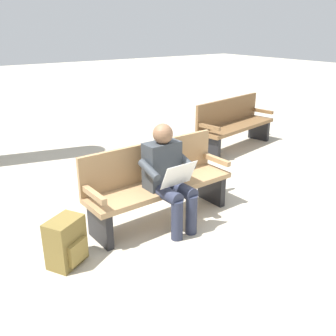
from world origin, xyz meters
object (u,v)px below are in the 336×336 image
bench_near (158,182)px  bench_far (234,123)px  backpack (66,242)px  person_seated (168,175)px

bench_near → bench_far: same height
bench_near → bench_far: 3.04m
backpack → bench_far: bench_far is taller
bench_near → bench_far: (-2.67, -1.45, 0.00)m
person_seated → bench_far: size_ratio=0.63×
person_seated → bench_far: 3.18m
bench_near → backpack: size_ratio=3.83×
bench_near → person_seated: (0.02, 0.23, 0.17)m
bench_far → person_seated: bearing=21.7°
bench_near → backpack: bearing=10.4°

